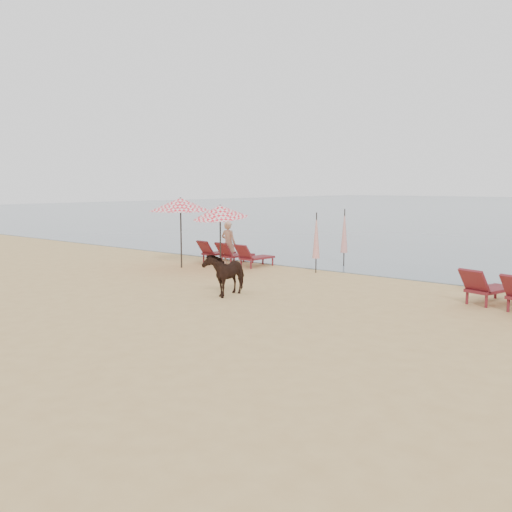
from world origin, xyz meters
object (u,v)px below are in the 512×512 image
(lounger_cluster_left, at_px, (233,254))
(umbrella_open_left_a, at_px, (181,205))
(umbrella_open_left_b, at_px, (220,212))
(umbrella_closed_left, at_px, (316,236))
(umbrella_closed_right, at_px, (344,231))
(beachgoer_left, at_px, (228,243))
(cow, at_px, (225,273))

(lounger_cluster_left, relative_size, umbrella_open_left_a, 1.09)
(umbrella_open_left_b, relative_size, umbrella_closed_left, 1.16)
(lounger_cluster_left, relative_size, umbrella_closed_left, 1.35)
(umbrella_closed_right, distance_m, beachgoer_left, 4.59)
(lounger_cluster_left, bearing_deg, umbrella_closed_right, 36.05)
(cow, bearing_deg, umbrella_open_left_a, 139.26)
(lounger_cluster_left, xyz_separation_m, umbrella_closed_left, (3.78, 0.27, 0.92))
(lounger_cluster_left, xyz_separation_m, beachgoer_left, (-0.04, -0.25, 0.44))
(lounger_cluster_left, height_order, umbrella_closed_left, umbrella_closed_left)
(umbrella_closed_left, xyz_separation_m, beachgoer_left, (-3.82, -0.52, -0.47))
(lounger_cluster_left, relative_size, umbrella_open_left_b, 1.16)
(umbrella_open_left_a, xyz_separation_m, umbrella_open_left_b, (1.90, 0.18, -0.22))
(umbrella_open_left_b, distance_m, umbrella_closed_left, 3.60)
(lounger_cluster_left, height_order, umbrella_open_left_b, umbrella_open_left_b)
(umbrella_open_left_a, xyz_separation_m, umbrella_closed_left, (4.75, 2.20, -1.09))
(cow, bearing_deg, umbrella_closed_left, 82.82)
(umbrella_closed_left, bearing_deg, umbrella_open_left_b, -144.66)
(umbrella_closed_right, relative_size, cow, 1.51)
(beachgoer_left, bearing_deg, umbrella_closed_left, -179.86)
(beachgoer_left, bearing_deg, umbrella_closed_right, -153.45)
(umbrella_closed_left, bearing_deg, beachgoer_left, -172.18)
(cow, bearing_deg, umbrella_open_left_b, 124.65)
(lounger_cluster_left, distance_m, umbrella_open_left_b, 2.66)
(umbrella_open_left_b, distance_m, beachgoer_left, 2.23)
(umbrella_open_left_b, bearing_deg, umbrella_open_left_a, 169.39)
(umbrella_closed_left, distance_m, umbrella_closed_right, 2.04)
(lounger_cluster_left, xyz_separation_m, cow, (4.05, -4.90, 0.19))
(cow, bearing_deg, umbrella_closed_right, 82.32)
(umbrella_open_left_b, distance_m, umbrella_closed_right, 5.01)
(lounger_cluster_left, distance_m, cow, 6.36)
(umbrella_closed_left, relative_size, cow, 1.47)
(lounger_cluster_left, height_order, cow, cow)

